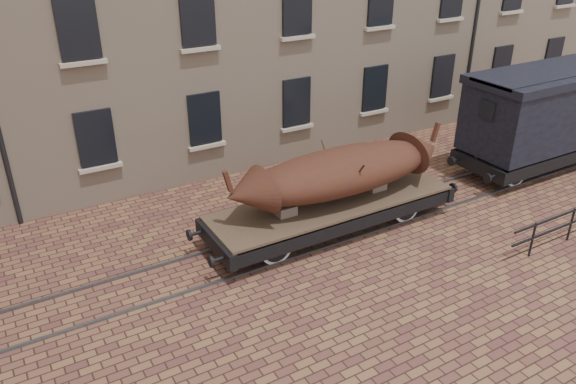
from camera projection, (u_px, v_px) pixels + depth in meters
ground at (354, 223)px, 16.58m from camera, size 90.00×90.00×0.00m
rail_track at (354, 222)px, 16.57m from camera, size 30.00×1.52×0.06m
flatcar_wagon at (332, 207)px, 15.87m from camera, size 8.09×2.19×1.22m
iron_boat at (341, 171)px, 15.53m from camera, size 7.08×2.06×1.67m
goods_van at (546, 108)px, 19.19m from camera, size 6.85×2.50×3.54m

